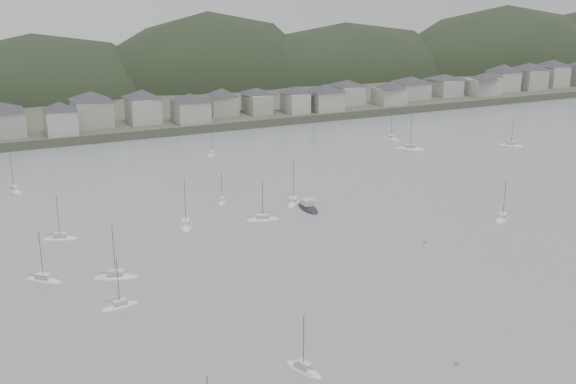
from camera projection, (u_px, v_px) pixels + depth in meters
ground at (521, 376)px, 96.67m from camera, size 900.00×900.00×0.00m
far_shore_land at (100, 85)px, 350.87m from camera, size 900.00×250.00×3.00m
forested_ridge at (123, 118)px, 334.50m from camera, size 851.55×103.94×102.57m
waterfront_town at (286, 96)px, 273.21m from camera, size 451.48×28.46×12.92m
sailboat_lead at (410, 149)px, 224.66m from camera, size 9.23×8.59×13.06m
moored_fleet at (318, 238)px, 147.69m from camera, size 252.68×165.27×13.42m
motor_launch_far at (308, 208)px, 166.80m from camera, size 3.76×9.25×4.15m
mooring_buoys at (414, 225)px, 155.39m from camera, size 163.44×145.68×0.70m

